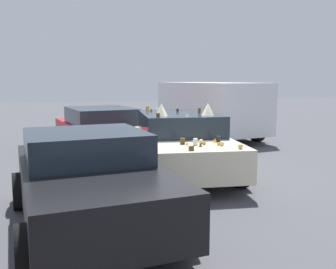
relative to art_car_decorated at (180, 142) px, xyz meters
name	(u,v)px	position (x,y,z in m)	size (l,w,h in m)	color
ground_plane	(180,172)	(-0.03, 0.00, -0.71)	(60.00, 60.00, 0.00)	#47474C
art_car_decorated	(180,142)	(0.00, 0.00, 0.00)	(4.77, 2.59, 1.63)	beige
parked_van_row_back_center	(210,107)	(4.84, -2.85, 0.44)	(5.32, 2.69, 2.03)	silver
parked_sedan_behind_left	(100,130)	(2.88, 1.44, -0.02)	(4.46, 2.51, 1.34)	red
parked_sedan_near_left	(89,180)	(-2.72, 2.36, -0.02)	(4.08, 2.31, 1.38)	black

